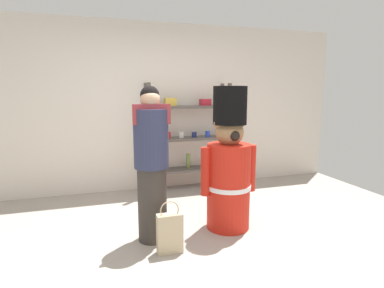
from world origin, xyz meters
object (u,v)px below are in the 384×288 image
object	(u,v)px
merchandise_shelf	(188,137)
person_shopper	(152,163)
teddy_bear_guard	(229,168)
shopping_bag	(170,233)

from	to	relation	value
merchandise_shelf	person_shopper	distance (m)	1.89
merchandise_shelf	teddy_bear_guard	distance (m)	1.62
teddy_bear_guard	shopping_bag	size ratio (longest dim) A/B	3.06
merchandise_shelf	shopping_bag	world-z (taller)	merchandise_shelf
teddy_bear_guard	merchandise_shelf	bearing A→B (deg)	89.84
teddy_bear_guard	shopping_bag	bearing A→B (deg)	-153.99
merchandise_shelf	shopping_bag	xyz separation A→B (m)	(-0.78, -2.00, -0.63)
teddy_bear_guard	person_shopper	world-z (taller)	same
merchandise_shelf	person_shopper	size ratio (longest dim) A/B	1.05
teddy_bear_guard	person_shopper	xyz separation A→B (m)	(-0.88, -0.05, 0.12)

